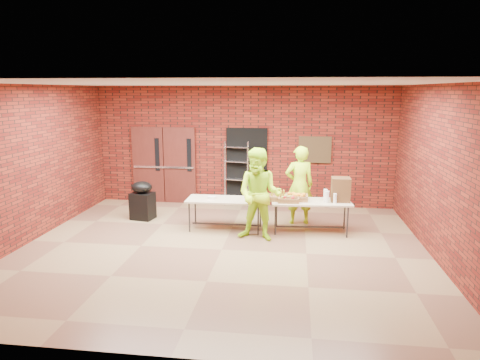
{
  "coord_description": "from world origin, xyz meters",
  "views": [
    {
      "loc": [
        1.38,
        -7.84,
        3.07
      ],
      "look_at": [
        0.18,
        1.4,
        1.12
      ],
      "focal_mm": 32.0,
      "sensor_mm": 36.0,
      "label": 1
    }
  ],
  "objects_px": {
    "wire_rack": "(236,174)",
    "coffee_dispenser": "(341,189)",
    "volunteer_woman": "(299,185)",
    "table_left": "(225,201)",
    "volunteer_man": "(259,195)",
    "covered_grill": "(142,200)",
    "table_right": "(311,204)"
  },
  "relations": [
    {
      "from": "table_left",
      "to": "volunteer_woman",
      "type": "xyz_separation_m",
      "value": [
        1.63,
        0.67,
        0.27
      ]
    },
    {
      "from": "coffee_dispenser",
      "to": "volunteer_woman",
      "type": "bearing_deg",
      "value": 149.01
    },
    {
      "from": "table_left",
      "to": "coffee_dispenser",
      "type": "bearing_deg",
      "value": 2.59
    },
    {
      "from": "wire_rack",
      "to": "table_left",
      "type": "xyz_separation_m",
      "value": [
        0.04,
        -2.05,
        -0.23
      ]
    },
    {
      "from": "table_left",
      "to": "table_right",
      "type": "relative_size",
      "value": 0.97
    },
    {
      "from": "wire_rack",
      "to": "table_left",
      "type": "relative_size",
      "value": 1.02
    },
    {
      "from": "table_left",
      "to": "volunteer_man",
      "type": "bearing_deg",
      "value": -36.03
    },
    {
      "from": "table_right",
      "to": "covered_grill",
      "type": "height_order",
      "value": "covered_grill"
    },
    {
      "from": "coffee_dispenser",
      "to": "volunteer_man",
      "type": "xyz_separation_m",
      "value": [
        -1.71,
        -0.71,
        0.0
      ]
    },
    {
      "from": "volunteer_man",
      "to": "wire_rack",
      "type": "bearing_deg",
      "value": 118.74
    },
    {
      "from": "wire_rack",
      "to": "volunteer_woman",
      "type": "xyz_separation_m",
      "value": [
        1.67,
        -1.38,
        0.04
      ]
    },
    {
      "from": "table_right",
      "to": "coffee_dispenser",
      "type": "distance_m",
      "value": 0.71
    },
    {
      "from": "volunteer_woman",
      "to": "volunteer_man",
      "type": "bearing_deg",
      "value": 44.5
    },
    {
      "from": "wire_rack",
      "to": "coffee_dispenser",
      "type": "xyz_separation_m",
      "value": [
        2.56,
        -1.92,
        0.09
      ]
    },
    {
      "from": "wire_rack",
      "to": "table_left",
      "type": "bearing_deg",
      "value": -79.48
    },
    {
      "from": "table_left",
      "to": "volunteer_woman",
      "type": "bearing_deg",
      "value": 21.77
    },
    {
      "from": "table_right",
      "to": "volunteer_man",
      "type": "bearing_deg",
      "value": -154.34
    },
    {
      "from": "covered_grill",
      "to": "table_left",
      "type": "bearing_deg",
      "value": -3.37
    },
    {
      "from": "table_left",
      "to": "covered_grill",
      "type": "relative_size",
      "value": 1.84
    },
    {
      "from": "wire_rack",
      "to": "volunteer_man",
      "type": "relative_size",
      "value": 0.9
    },
    {
      "from": "coffee_dispenser",
      "to": "volunteer_woman",
      "type": "height_order",
      "value": "volunteer_woman"
    },
    {
      "from": "table_left",
      "to": "coffee_dispenser",
      "type": "height_order",
      "value": "coffee_dispenser"
    },
    {
      "from": "wire_rack",
      "to": "coffee_dispenser",
      "type": "height_order",
      "value": "wire_rack"
    },
    {
      "from": "table_left",
      "to": "coffee_dispenser",
      "type": "relative_size",
      "value": 3.3
    },
    {
      "from": "wire_rack",
      "to": "table_left",
      "type": "distance_m",
      "value": 2.06
    },
    {
      "from": "wire_rack",
      "to": "volunteer_woman",
      "type": "relative_size",
      "value": 0.95
    },
    {
      "from": "table_right",
      "to": "volunteer_man",
      "type": "height_order",
      "value": "volunteer_man"
    },
    {
      "from": "coffee_dispenser",
      "to": "volunteer_woman",
      "type": "distance_m",
      "value": 1.03
    },
    {
      "from": "table_left",
      "to": "table_right",
      "type": "height_order",
      "value": "same"
    },
    {
      "from": "table_left",
      "to": "volunteer_man",
      "type": "xyz_separation_m",
      "value": [
        0.81,
        -0.58,
        0.32
      ]
    },
    {
      "from": "table_right",
      "to": "volunteer_woman",
      "type": "height_order",
      "value": "volunteer_woman"
    },
    {
      "from": "volunteer_man",
      "to": "volunteer_woman",
      "type": "bearing_deg",
      "value": 67.38
    }
  ]
}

